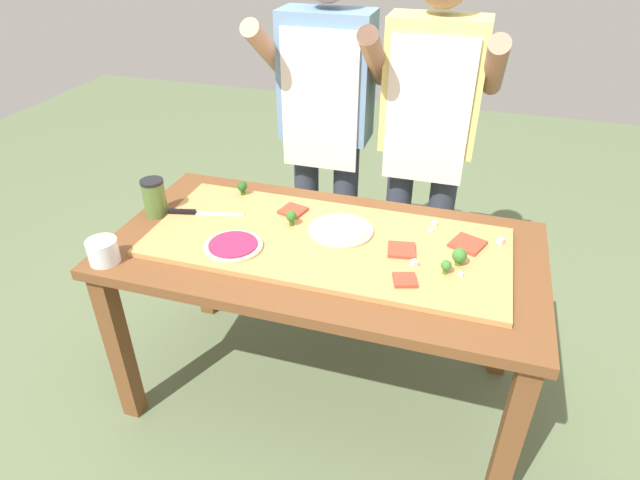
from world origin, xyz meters
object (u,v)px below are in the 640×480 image
pizza_slice_far_right (293,211)px  cheese_crumble_d (460,274)px  chefs_knife (195,213)px  broccoli_floret_front_right (459,256)px  pizza_slice_far_left (402,250)px  cheese_crumble_c (501,241)px  cheese_crumble_b (434,224)px  broccoli_floret_back_right (291,217)px  cheese_crumble_e (431,231)px  flour_cup (103,252)px  sauce_jar (154,198)px  pizza_slice_near_right (405,280)px  broccoli_floret_front_mid (242,187)px  prep_table (324,268)px  cheese_crumble_a (414,263)px  pizza_slice_near_left (468,244)px  cook_right (428,127)px  broccoli_floret_front_left (446,266)px  pizza_whole_beet_magenta (233,246)px  pizza_whole_cheese_artichoke (341,230)px

pizza_slice_far_right → cheese_crumble_d: 0.71m
chefs_knife → broccoli_floret_front_right: size_ratio=4.73×
pizza_slice_far_left → cheese_crumble_d: cheese_crumble_d is taller
cheese_crumble_c → broccoli_floret_front_right: bearing=-127.0°
chefs_knife → cheese_crumble_b: 0.93m
broccoli_floret_back_right → cheese_crumble_c: broccoli_floret_back_right is taller
cheese_crumble_b → cheese_crumble_e: size_ratio=1.30×
flour_cup → sauce_jar: (-0.00, 0.34, 0.04)m
pizza_slice_near_right → broccoli_floret_front_mid: bearing=151.7°
cheese_crumble_d → pizza_slice_far_left: bearing=157.6°
pizza_slice_far_left → flour_cup: size_ratio=0.90×
prep_table → cheese_crumble_a: (0.34, -0.06, 0.13)m
pizza_slice_near_left → cook_right: size_ratio=0.06×
broccoli_floret_front_right → cheese_crumble_e: bearing=122.3°
broccoli_floret_front_right → cheese_crumble_c: broccoli_floret_front_right is taller
cheese_crumble_b → flour_cup: flour_cup is taller
cheese_crumble_d → sauce_jar: (-1.20, 0.10, 0.05)m
cheese_crumble_c → cheese_crumble_a: bearing=-140.5°
broccoli_floret_front_mid → pizza_slice_far_left: bearing=-18.2°
pizza_slice_far_right → sauce_jar: sauce_jar is taller
pizza_slice_far_right → broccoli_floret_front_left: size_ratio=1.83×
pizza_slice_far_left → cook_right: size_ratio=0.06×
pizza_whole_beet_magenta → broccoli_floret_front_left: broccoli_floret_front_left is taller
pizza_whole_cheese_artichoke → pizza_slice_near_right: 0.37m
pizza_slice_near_right → flour_cup: 1.04m
pizza_whole_cheese_artichoke → broccoli_floret_front_mid: 0.50m
broccoli_floret_front_right → cheese_crumble_e: broccoli_floret_front_right is taller
pizza_slice_far_left → broccoli_floret_front_right: broccoli_floret_front_right is taller
flour_cup → chefs_knife: bearing=66.2°
pizza_whole_beet_magenta → pizza_slice_near_right: size_ratio=2.88×
pizza_slice_near_left → cheese_crumble_d: cheese_crumble_d is taller
broccoli_floret_front_left → flour_cup: flour_cup is taller
broccoli_floret_front_right → cheese_crumble_d: 0.07m
cheese_crumble_d → broccoli_floret_front_left: bearing=-178.9°
broccoli_floret_front_left → cheese_crumble_b: 0.31m
cheese_crumble_d → cheese_crumble_c: bearing=63.2°
pizza_slice_far_left → cheese_crumble_a: (0.06, -0.07, 0.00)m
prep_table → cook_right: 0.80m
cook_right → flour_cup: bearing=-134.4°
broccoli_floret_back_right → broccoli_floret_front_right: (0.63, -0.08, -0.00)m
pizza_slice_near_right → broccoli_floret_front_right: bearing=43.2°
chefs_knife → cheese_crumble_b: cheese_crumble_b is taller
cheese_crumble_b → flour_cup: (-1.07, -0.55, 0.01)m
cheese_crumble_c → pizza_slice_near_right: bearing=-131.8°
broccoli_floret_back_right → cheese_crumble_c: (0.77, 0.10, -0.03)m
broccoli_floret_front_right → cheese_crumble_b: size_ratio=3.57×
prep_table → cook_right: bearing=68.2°
pizza_whole_beet_magenta → cheese_crumble_b: size_ratio=12.00×
pizza_slice_near_right → cook_right: cook_right is taller
broccoli_floret_back_right → broccoli_floret_front_left: 0.61m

